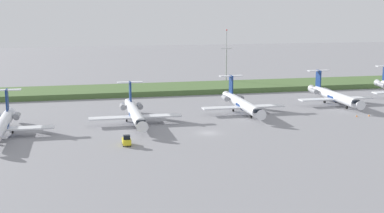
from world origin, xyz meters
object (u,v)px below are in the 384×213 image
at_px(baggage_tug, 127,141).
at_px(safety_cone_mid_marker, 369,115).
at_px(regional_jet_second, 2,125).
at_px(safety_cone_front_marker, 357,116).
at_px(regional_jet_third, 135,113).
at_px(regional_jet_fourth, 242,103).
at_px(regional_jet_fifth, 334,96).
at_px(antenna_mast, 226,62).

height_order(baggage_tug, safety_cone_mid_marker, baggage_tug).
bearing_deg(regional_jet_second, safety_cone_front_marker, 0.75).
distance_m(safety_cone_front_marker, safety_cone_mid_marker, 3.61).
height_order(regional_jet_second, safety_cone_front_marker, regional_jet_second).
distance_m(regional_jet_third, regional_jet_fourth, 30.91).
height_order(regional_jet_fourth, safety_cone_front_marker, regional_jet_fourth).
relative_size(regional_jet_second, regional_jet_fifth, 1.00).
xyz_separation_m(regional_jet_fifth, baggage_tug, (-65.06, -34.06, -1.53)).
distance_m(regional_jet_second, safety_cone_mid_marker, 92.40).
bearing_deg(regional_jet_fourth, baggage_tug, -140.99).
distance_m(regional_jet_second, baggage_tug, 30.22).
distance_m(regional_jet_fourth, antenna_mast, 52.66).
height_order(regional_jet_fourth, safety_cone_mid_marker, regional_jet_fourth).
xyz_separation_m(regional_jet_fourth, safety_cone_mid_marker, (31.59, -12.12, -2.26)).
distance_m(baggage_tug, safety_cone_mid_marker, 67.69).
relative_size(regional_jet_second, safety_cone_mid_marker, 56.36).
bearing_deg(safety_cone_mid_marker, baggage_tug, -166.65).
xyz_separation_m(regional_jet_fourth, regional_jet_fifth, (30.80, 6.31, 0.00)).
relative_size(regional_jet_third, safety_cone_front_marker, 56.36).
distance_m(regional_jet_fifth, safety_cone_mid_marker, 18.59).
bearing_deg(safety_cone_mid_marker, antenna_mast, 108.49).
bearing_deg(regional_jet_second, safety_cone_mid_marker, 0.75).
bearing_deg(safety_cone_mid_marker, regional_jet_second, -179.25).
height_order(regional_jet_third, safety_cone_mid_marker, regional_jet_third).
bearing_deg(baggage_tug, regional_jet_third, 79.10).
distance_m(regional_jet_second, regional_jet_fifth, 93.66).
xyz_separation_m(regional_jet_fifth, safety_cone_front_marker, (-2.82, -18.47, -2.26)).
distance_m(regional_jet_second, safety_cone_front_marker, 88.80).
distance_m(antenna_mast, safety_cone_front_marker, 66.34).
relative_size(regional_jet_fifth, safety_cone_mid_marker, 56.36).
distance_m(regional_jet_fifth, antenna_mast, 49.74).
bearing_deg(antenna_mast, safety_cone_front_marker, -74.50).
bearing_deg(baggage_tug, antenna_mast, 60.52).
height_order(safety_cone_front_marker, safety_cone_mid_marker, same).
distance_m(regional_jet_fourth, baggage_tug, 44.11).
xyz_separation_m(regional_jet_third, baggage_tug, (-4.06, -21.12, -1.53)).
bearing_deg(regional_jet_third, regional_jet_fifth, 11.98).
relative_size(regional_jet_second, antenna_mast, 1.50).
xyz_separation_m(regional_jet_second, regional_jet_third, (30.58, 6.69, 0.00)).
bearing_deg(safety_cone_front_marker, regional_jet_second, -179.25).
bearing_deg(safety_cone_front_marker, regional_jet_fifth, 81.33).
xyz_separation_m(regional_jet_fifth, antenna_mast, (-20.40, 44.95, 6.06)).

